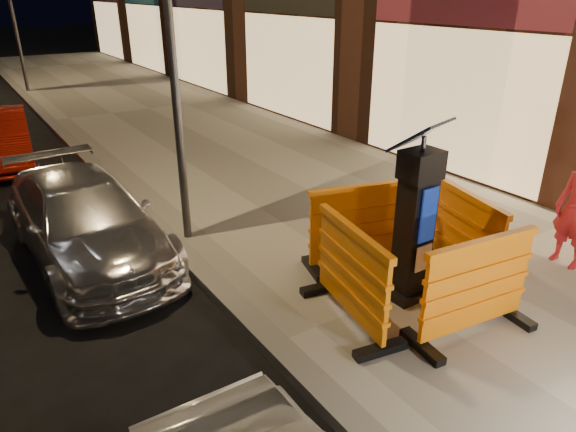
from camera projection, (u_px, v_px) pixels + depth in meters
ground_plane at (278, 354)px, 5.67m from camera, size 120.00×120.00×0.00m
sidewalk at (459, 272)px, 7.15m from camera, size 6.00×60.00×0.15m
kerb at (278, 348)px, 5.64m from camera, size 0.30×60.00×0.15m
parking_kiosk at (415, 218)px, 6.06m from camera, size 0.79×0.79×2.11m
barrier_front at (476, 288)px, 5.53m from camera, size 1.58×0.81×1.18m
barrier_back at (360, 226)px, 6.97m from camera, size 1.62×1.00×1.18m
barrier_kerbside at (351, 275)px, 5.77m from camera, size 0.88×1.60×1.18m
barrier_bldgside at (463, 234)px, 6.73m from camera, size 0.98×1.62×1.18m
car_silver at (92, 256)px, 7.72m from camera, size 1.84×4.21×1.20m
car_red at (4, 164)px, 11.76m from camera, size 1.66×3.79×1.21m
street_lamp_mid at (170, 33)px, 6.80m from camera, size 0.12×0.12×6.00m
street_lamp_far at (11, 5)px, 18.22m from camera, size 0.12×0.12×6.00m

